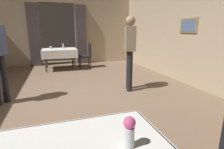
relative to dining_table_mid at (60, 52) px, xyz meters
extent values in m
plane|color=#7A604C|center=(0.03, -3.08, -0.65)|extent=(10.08, 10.08, 0.00)
cube|color=tan|center=(3.23, -3.08, 0.85)|extent=(0.12, 8.40, 3.00)
cube|color=#997F4C|center=(3.16, -2.88, 0.88)|extent=(0.03, 0.61, 0.37)
cube|color=slate|center=(3.14, -2.88, 0.88)|extent=(0.01, 0.50, 0.30)
cube|color=tan|center=(-1.92, 1.12, 0.85)|extent=(2.50, 0.12, 3.00)
cube|color=tan|center=(1.98, 1.12, 0.85)|extent=(2.50, 0.12, 3.00)
cube|color=#4C4247|center=(-0.89, 0.98, 0.56)|extent=(0.44, 0.14, 2.43)
cube|color=#4C4247|center=(0.95, 0.98, 0.56)|extent=(0.44, 0.14, 2.43)
cube|color=white|center=(-0.19, -5.49, -0.07)|extent=(1.34, 0.02, 0.33)
cylinder|color=#4C3D2D|center=(-0.49, -0.39, -0.30)|extent=(0.06, 0.06, 0.71)
cylinder|color=#4C3D2D|center=(0.49, -0.39, -0.30)|extent=(0.06, 0.06, 0.71)
cylinder|color=#4C3D2D|center=(-0.49, 0.39, -0.30)|extent=(0.06, 0.06, 0.71)
cylinder|color=#4C3D2D|center=(0.49, 0.39, -0.30)|extent=(0.06, 0.06, 0.71)
cube|color=#4C3D2D|center=(0.00, 0.00, 0.07)|extent=(1.14, 0.95, 0.03)
cube|color=white|center=(0.00, 0.00, 0.09)|extent=(1.20, 1.01, 0.01)
cube|color=white|center=(0.00, -0.50, -0.04)|extent=(1.20, 0.02, 0.28)
cube|color=white|center=(0.00, 0.50, -0.04)|extent=(1.20, 0.02, 0.28)
cube|color=white|center=(-0.60, 0.00, -0.04)|extent=(0.02, 1.01, 0.28)
cube|color=white|center=(0.60, 0.00, -0.04)|extent=(0.02, 1.01, 0.28)
cylinder|color=black|center=(0.72, -0.19, -0.44)|extent=(0.04, 0.04, 0.42)
cylinder|color=black|center=(0.72, 0.19, -0.44)|extent=(0.04, 0.04, 0.42)
cylinder|color=black|center=(1.10, -0.19, -0.44)|extent=(0.04, 0.04, 0.42)
cylinder|color=black|center=(1.10, 0.19, -0.44)|extent=(0.04, 0.04, 0.42)
cube|color=black|center=(0.91, 0.00, -0.22)|extent=(0.44, 0.44, 0.06)
cube|color=black|center=(1.11, 0.00, 0.04)|extent=(0.05, 0.42, 0.48)
cylinder|color=silver|center=(0.23, -5.91, 0.16)|extent=(0.06, 0.06, 0.12)
sphere|color=#D84C8C|center=(0.23, -5.91, 0.25)|extent=(0.07, 0.07, 0.07)
cylinder|color=silver|center=(0.15, 0.13, 0.17)|extent=(0.06, 0.06, 0.14)
sphere|color=#D84C8C|center=(0.15, 0.13, 0.27)|extent=(0.07, 0.07, 0.07)
cylinder|color=silver|center=(-0.29, 0.09, 0.15)|extent=(0.08, 0.08, 0.10)
cylinder|color=black|center=(-1.14, -2.92, -0.18)|extent=(0.12, 0.12, 0.95)
cylinder|color=black|center=(1.47, -3.07, -0.18)|extent=(0.12, 0.12, 0.95)
cylinder|color=black|center=(1.52, -2.89, -0.18)|extent=(0.12, 0.12, 0.95)
cube|color=gray|center=(1.50, -2.98, 0.57)|extent=(0.31, 0.41, 0.55)
sphere|color=#9E755B|center=(1.50, -2.98, 0.96)|extent=(0.22, 0.22, 0.22)
camera|label=1|loc=(-0.14, -6.71, 0.75)|focal=28.10mm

